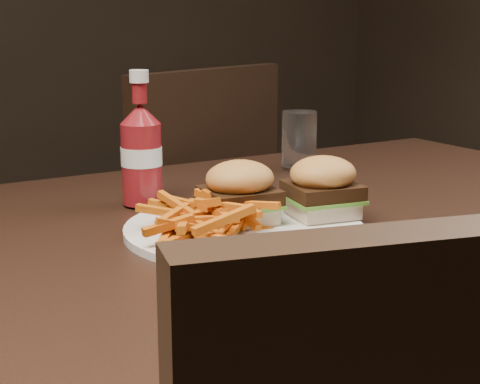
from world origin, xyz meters
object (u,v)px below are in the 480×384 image
ketchup_bottle (142,164)px  tumbler (299,139)px  dining_table (294,231)px  chair_far (143,278)px  plate (244,229)px

ketchup_bottle → tumbler: (0.33, 0.09, -0.01)m
dining_table → ketchup_bottle: size_ratio=10.64×
dining_table → chair_far: (0.07, 0.70, -0.30)m
chair_far → tumbler: tumbler is taller
tumbler → ketchup_bottle: bearing=-165.0°
plate → tumbler: tumbler is taller
chair_far → tumbler: bearing=82.9°
dining_table → chair_far: dining_table is taller
chair_far → ketchup_bottle: (-0.22, -0.54, 0.38)m
chair_far → ketchup_bottle: 0.69m
chair_far → ketchup_bottle: size_ratio=3.97×
plate → ketchup_bottle: bearing=105.7°
ketchup_bottle → tumbler: size_ratio=1.20×
dining_table → plate: 0.10m
plate → tumbler: 0.40m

